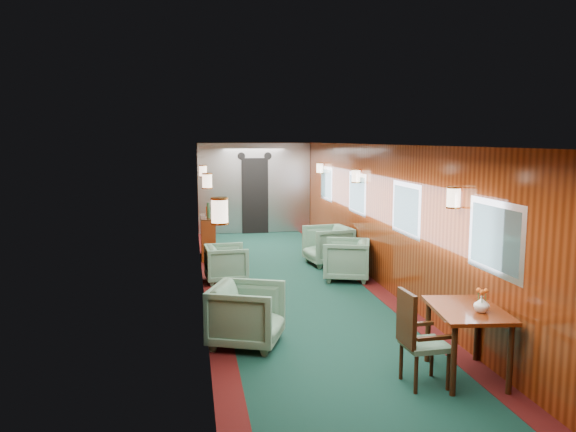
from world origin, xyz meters
The scene contains 12 objects.
room centered at (0.00, 0.00, 1.63)m, with size 12.00×12.10×2.40m.
bulkhead centered at (0.00, 5.91, 1.18)m, with size 2.98×0.17×2.39m.
windows_right centered at (1.49, 0.25, 1.45)m, with size 0.02×8.60×0.80m.
wall_sconces centered at (0.00, 0.57, 1.79)m, with size 2.97×7.97×0.25m.
dining_table centered at (1.14, -3.65, 0.63)m, with size 0.82×1.07×0.75m.
side_chair centered at (0.54, -3.76, 0.54)m, with size 0.47×0.49×0.99m.
credenza centered at (-1.34, 2.87, 0.45)m, with size 0.31×0.99×1.16m.
flower_vase centered at (1.21, -3.80, 0.83)m, with size 0.16×0.16×0.16m, color white.
armchair_left_near centered at (-1.03, -2.33, 0.38)m, with size 0.80×0.83×0.75m, color #204B3B.
armchair_left_far centered at (-1.08, 0.78, 0.33)m, with size 0.70×0.72×0.66m, color #204B3B.
armchair_right_near centered at (1.03, 0.57, 0.36)m, with size 0.77×0.80×0.73m, color #204B3B.
armchair_right_far centered at (1.00, 1.84, 0.39)m, with size 0.83×0.85×0.77m, color #204B3B.
Camera 1 is at (-1.67, -8.88, 2.48)m, focal length 35.00 mm.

